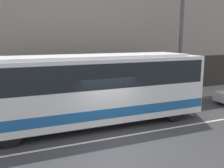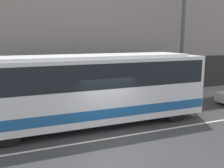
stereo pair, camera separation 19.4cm
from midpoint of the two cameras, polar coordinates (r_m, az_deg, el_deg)
The scene contains 7 objects.
ground_plane at distance 11.04m, azimuth 0.09°, elevation -12.18°, with size 60.00×60.00×0.00m, color #38383A.
sidewalk at distance 15.99m, azimuth -7.83°, elevation -4.86°, with size 60.00×3.07×0.12m.
building_facade at distance 17.11m, azimuth -9.85°, elevation 14.70°, with size 60.00×0.35×11.54m.
lane_stripe at distance 11.04m, azimuth 0.09°, elevation -12.17°, with size 54.00×0.14×0.01m.
transit_bus at distance 12.01m, azimuth -6.24°, elevation -0.66°, with size 11.98×2.58×3.46m.
utility_pole_near at distance 17.69m, azimuth 15.21°, elevation 10.85°, with size 0.24×0.24×8.74m.
pedestrian_waiting at distance 16.04m, azimuth -16.08°, elevation -1.93°, with size 0.36×0.36×1.73m.
Camera 1 is at (-4.13, -9.32, 4.24)m, focal length 40.00 mm.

